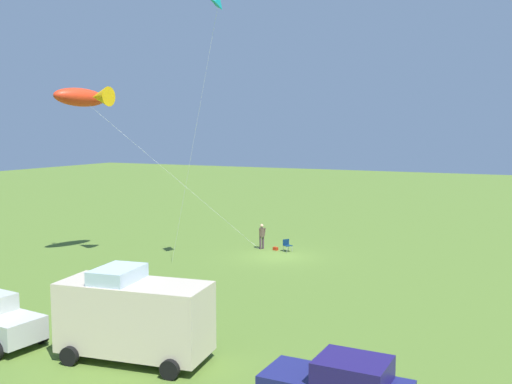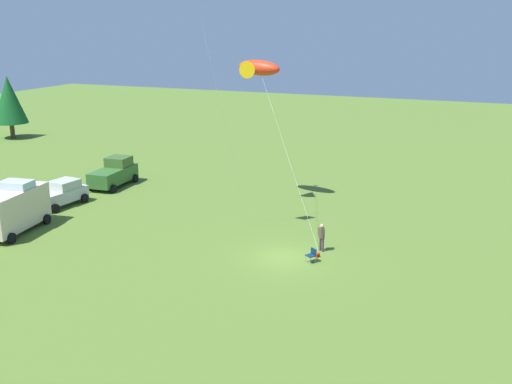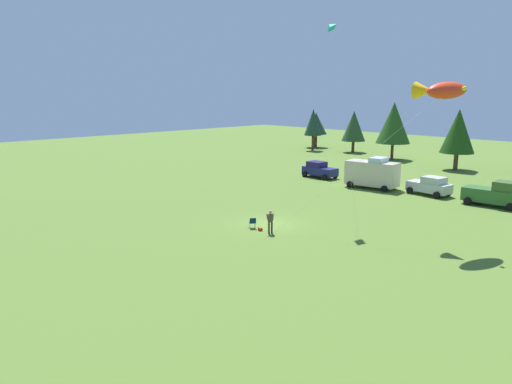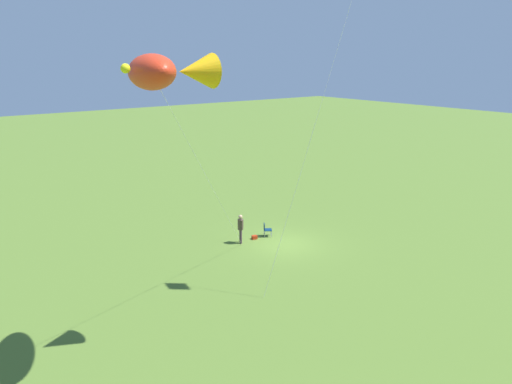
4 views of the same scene
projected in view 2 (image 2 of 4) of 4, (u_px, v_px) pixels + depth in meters
name	position (u px, v px, depth m)	size (l,w,h in m)	color
ground_plane	(284.00, 258.00, 35.52)	(160.00, 160.00, 0.00)	#506E28
person_kite_flyer	(322.00, 235.00, 36.35)	(0.47, 0.53, 1.74)	#45313B
folding_chair	(312.00, 254.00, 34.82)	(0.67, 0.67, 0.82)	#0A2644
backpack_on_grass	(317.00, 255.00, 35.68)	(0.32, 0.22, 0.22)	#AA290F
van_camper_beige	(13.00, 208.00, 39.57)	(5.65, 3.21, 3.34)	beige
car_silver_compact	(61.00, 193.00, 45.49)	(4.36, 2.57, 1.89)	#BAB9B6
truck_green_flatbed	(114.00, 173.00, 50.96)	(5.11, 2.66, 2.34)	#316028
kite_large_fish	(257.00, 68.00, 44.19)	(9.97, 9.49, 10.86)	red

